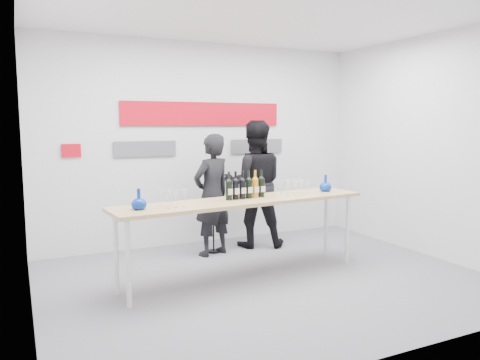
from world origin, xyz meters
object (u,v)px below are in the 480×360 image
(presenter_left, at_px, (212,195))
(mic_stand, at_px, (214,217))
(tasting_table, at_px, (244,205))
(presenter_right, at_px, (254,184))

(presenter_left, height_order, mic_stand, presenter_left)
(tasting_table, xyz_separation_m, presenter_left, (0.03, 1.05, -0.03))
(tasting_table, relative_size, mic_stand, 1.90)
(presenter_left, distance_m, mic_stand, 0.35)
(presenter_right, relative_size, mic_stand, 1.12)
(tasting_table, bearing_deg, presenter_right, 52.50)
(presenter_right, bearing_deg, presenter_left, 34.26)
(tasting_table, height_order, mic_stand, mic_stand)
(presenter_right, bearing_deg, tasting_table, 79.22)
(presenter_left, relative_size, mic_stand, 1.01)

